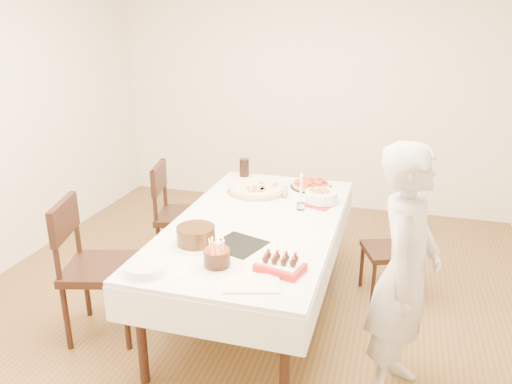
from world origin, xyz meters
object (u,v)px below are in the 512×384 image
(taper_candle, at_px, (301,191))
(dining_table, at_px, (256,267))
(cola_glass, at_px, (244,168))
(layer_cake, at_px, (196,236))
(person, at_px, (405,275))
(pizza_pepperoni, at_px, (311,185))
(strawberry_box, at_px, (280,266))
(pizza_white, at_px, (258,190))
(chair_left_savory, at_px, (184,216))
(chair_left_dessert, at_px, (101,268))
(pasta_bowl, at_px, (321,196))
(birthday_cake, at_px, (217,252))
(chair_right_savory, at_px, (389,251))

(taper_candle, bearing_deg, dining_table, -130.60)
(cola_glass, bearing_deg, dining_table, -67.92)
(layer_cake, bearing_deg, person, -3.01)
(dining_table, distance_m, pizza_pepperoni, 0.96)
(dining_table, height_order, person, person)
(cola_glass, xyz_separation_m, strawberry_box, (0.74, -1.65, -0.05))
(pizza_white, bearing_deg, chair_left_savory, -177.52)
(chair_left_savory, distance_m, chair_left_dessert, 1.10)
(chair_left_savory, relative_size, pizza_pepperoni, 2.70)
(dining_table, xyz_separation_m, strawberry_box, (0.34, -0.67, 0.41))
(pizza_white, distance_m, pasta_bowl, 0.55)
(chair_left_savory, distance_m, birthday_cake, 1.54)
(dining_table, bearing_deg, pizza_pepperoni, 73.67)
(birthday_cake, xyz_separation_m, strawberry_box, (0.37, 0.04, -0.06))
(dining_table, xyz_separation_m, pizza_pepperoni, (0.25, 0.84, 0.40))
(pizza_pepperoni, bearing_deg, cola_glass, 167.43)
(dining_table, height_order, pizza_pepperoni, pizza_pepperoni)
(chair_left_savory, distance_m, taper_candle, 1.19)
(dining_table, relative_size, chair_right_savory, 2.71)
(birthday_cake, bearing_deg, cola_glass, 102.24)
(person, bearing_deg, chair_left_dessert, 102.71)
(chair_left_savory, xyz_separation_m, pizza_white, (0.67, 0.03, 0.30))
(chair_left_dessert, height_order, pizza_white, chair_left_dessert)
(taper_candle, relative_size, cola_glass, 1.80)
(dining_table, height_order, chair_right_savory, chair_right_savory)
(chair_right_savory, relative_size, person, 0.52)
(dining_table, height_order, taper_candle, taper_candle)
(pizza_pepperoni, relative_size, cola_glass, 2.15)
(pizza_pepperoni, height_order, birthday_cake, birthday_cake)
(pizza_pepperoni, bearing_deg, birthday_cake, -100.10)
(layer_cake, bearing_deg, pasta_bowl, 56.88)
(pasta_bowl, bearing_deg, person, -58.67)
(pizza_pepperoni, distance_m, taper_candle, 0.55)
(dining_table, distance_m, taper_candle, 0.66)
(chair_left_dessert, xyz_separation_m, pasta_bowl, (1.34, 1.04, 0.30))
(chair_left_savory, relative_size, strawberry_box, 3.56)
(birthday_cake, relative_size, strawberry_box, 0.59)
(dining_table, distance_m, pasta_bowl, 0.76)
(pizza_white, distance_m, layer_cake, 1.08)
(birthday_cake, bearing_deg, dining_table, 87.54)
(strawberry_box, bearing_deg, taper_candle, 94.64)
(pizza_pepperoni, xyz_separation_m, layer_cake, (-0.50, -1.32, 0.04))
(birthday_cake, bearing_deg, strawberry_box, 6.35)
(taper_candle, bearing_deg, birthday_cake, -106.03)
(chair_left_dessert, height_order, birthday_cake, chair_left_dessert)
(chair_left_savory, bearing_deg, taper_candle, 153.89)
(dining_table, distance_m, layer_cake, 0.70)
(chair_left_dessert, height_order, cola_glass, chair_left_dessert)
(pasta_bowl, height_order, taper_candle, taper_candle)
(pasta_bowl, bearing_deg, chair_left_dessert, -141.96)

